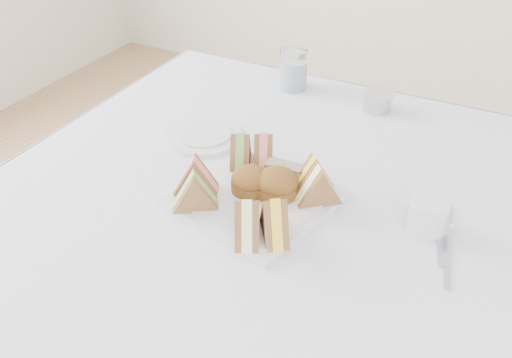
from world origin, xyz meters
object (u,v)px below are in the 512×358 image
at_px(water_glass, 293,69).
at_px(creamer_jug, 427,215).
at_px(serving_plate, 256,199).
at_px(table, 266,319).

distance_m(water_glass, creamer_jug, 0.59).
bearing_deg(water_glass, serving_plate, -74.06).
height_order(serving_plate, water_glass, water_glass).
relative_size(table, creamer_jug, 13.17).
distance_m(table, serving_plate, 0.39).
height_order(table, water_glass, water_glass).
xyz_separation_m(water_glass, creamer_jug, (0.42, -0.40, -0.02)).
xyz_separation_m(serving_plate, water_glass, (-0.13, 0.46, 0.05)).
relative_size(serving_plate, water_glass, 2.44).
bearing_deg(table, creamer_jug, 2.04).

